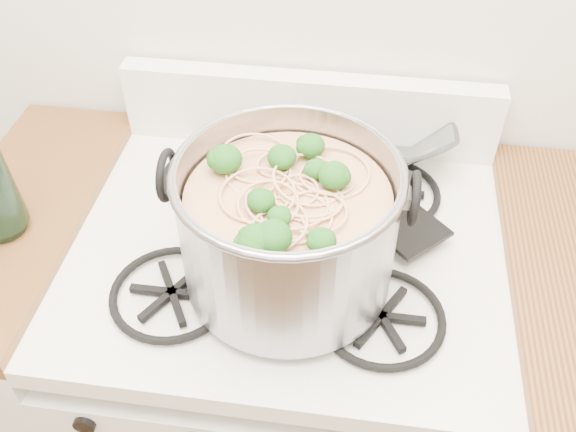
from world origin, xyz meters
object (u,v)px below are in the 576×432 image
at_px(glass_bowl, 369,140).
at_px(stock_pot, 288,228).
at_px(gas_range, 288,386).
at_px(spatula, 414,229).

bearing_deg(glass_bowl, stock_pot, -107.07).
distance_m(gas_range, glass_bowl, 0.59).
bearing_deg(glass_bowl, gas_range, -114.40).
xyz_separation_m(gas_range, stock_pot, (0.01, -0.09, 0.59)).
bearing_deg(glass_bowl, spatula, -69.51).
relative_size(spatula, glass_bowl, 2.51).
bearing_deg(gas_range, glass_bowl, 65.60).
distance_m(gas_range, stock_pot, 0.60).
xyz_separation_m(spatula, glass_bowl, (-0.09, 0.24, 0.00)).
xyz_separation_m(stock_pot, spatula, (0.20, 0.12, -0.10)).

